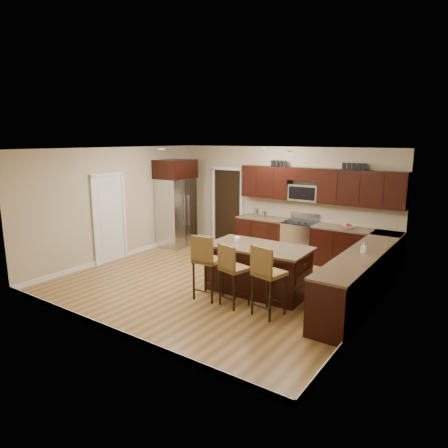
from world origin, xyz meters
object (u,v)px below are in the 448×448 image
Objects in this scene: stool_left at (206,260)px; stool_mid at (232,268)px; range at (300,240)px; refrigerator at (176,202)px; island at (258,271)px; stool_right at (266,273)px.

stool_left reaches higher than stool_mid.
range is 0.91× the size of stool_left.
island is at bearing -25.30° from refrigerator.
stool_left is 3.93m from refrigerator.
stool_mid is 4.37m from refrigerator.
stool_right reaches higher than range.
island is 1.73× the size of stool_mid.
refrigerator is at bearing 160.69° from stool_right.
stool_left reaches higher than island.
stool_mid is 0.69m from stool_right.
range is 3.45m from stool_right.
island is at bearing 138.54° from stool_right.
refrigerator reaches higher than stool_mid.
stool_right is at bearing -4.77° from stool_left.
range is at bearing 13.38° from refrigerator.
stool_right is at bearing 13.24° from stool_mid.
island is at bearing 49.88° from stool_left.
island is 1.11m from stool_right.
refrigerator is (-3.30, -0.78, 0.73)m from range.
stool_mid is 0.93× the size of stool_right.
refrigerator is (-3.52, 2.53, 0.50)m from stool_mid.
stool_left is (-0.60, -0.85, 0.33)m from island.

